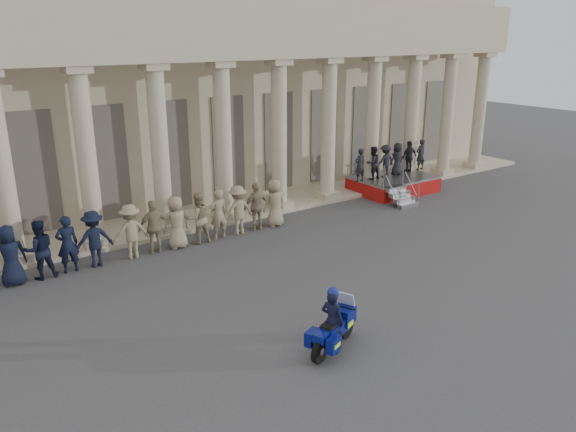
{
  "coord_description": "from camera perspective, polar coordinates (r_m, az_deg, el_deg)",
  "views": [
    {
      "loc": [
        -8.92,
        -11.04,
        7.33
      ],
      "look_at": [
        1.0,
        3.2,
        1.6
      ],
      "focal_mm": 35.0,
      "sensor_mm": 36.0,
      "label": 1
    }
  ],
  "objects": [
    {
      "name": "rider",
      "position": [
        13.53,
        4.52,
        -10.45
      ],
      "size": [
        0.58,
        0.68,
        1.69
      ],
      "rotation": [
        0.0,
        0.0,
        1.96
      ],
      "color": "black",
      "rests_on": "ground"
    },
    {
      "name": "ground",
      "position": [
        15.98,
        3.65,
        -9.09
      ],
      "size": [
        90.0,
        90.0,
        0.0
      ],
      "primitive_type": "plane",
      "color": "#3B3B3D",
      "rests_on": "ground"
    },
    {
      "name": "reviewing_stand",
      "position": [
        27.08,
        10.5,
        4.95
      ],
      "size": [
        4.56,
        3.71,
        2.29
      ],
      "color": "gray",
      "rests_on": "ground"
    },
    {
      "name": "building",
      "position": [
        27.43,
        -16.04,
        11.71
      ],
      "size": [
        40.0,
        12.5,
        9.0
      ],
      "color": "tan",
      "rests_on": "ground"
    },
    {
      "name": "motorcycle",
      "position": [
        13.76,
        4.7,
        -11.35
      ],
      "size": [
        1.85,
        1.15,
        1.26
      ],
      "rotation": [
        0.0,
        0.0,
        0.39
      ],
      "color": "black",
      "rests_on": "ground"
    },
    {
      "name": "officer_rank",
      "position": [
        18.91,
        -23.33,
        -3.04
      ],
      "size": [
        17.88,
        0.71,
        1.89
      ],
      "color": "black",
      "rests_on": "ground"
    }
  ]
}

